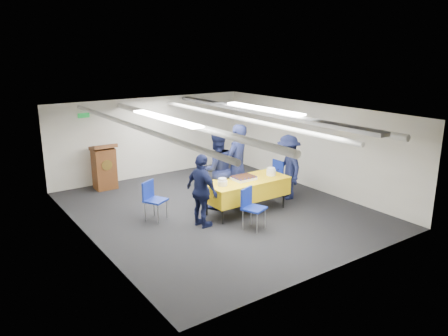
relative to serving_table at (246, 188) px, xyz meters
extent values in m
plane|color=black|center=(-0.46, 0.47, -0.56)|extent=(7.00, 7.00, 0.00)
cube|color=silver|center=(-0.46, 3.96, 0.59)|extent=(6.00, 0.02, 2.30)
cube|color=silver|center=(-3.45, 0.47, 0.59)|extent=(0.02, 7.00, 2.30)
cube|color=silver|center=(2.53, 0.47, 0.59)|extent=(0.02, 7.00, 2.30)
cube|color=silver|center=(-0.46, 0.47, 1.73)|extent=(6.00, 7.00, 0.02)
cylinder|color=silver|center=(-2.46, 0.47, 1.62)|extent=(0.10, 6.90, 0.10)
cylinder|color=silver|center=(-1.36, 0.47, 1.58)|extent=(0.14, 6.90, 0.14)
cylinder|color=silver|center=(0.14, 0.47, 1.54)|extent=(0.10, 6.90, 0.10)
cylinder|color=silver|center=(1.44, 0.47, 1.50)|extent=(0.14, 6.90, 0.14)
cube|color=gray|center=(0.74, 0.47, 1.64)|extent=(0.28, 6.90, 0.08)
cube|color=white|center=(-1.76, 0.47, 1.71)|extent=(0.25, 2.60, 0.04)
cube|color=white|center=(0.84, 0.47, 1.71)|extent=(0.25, 2.60, 0.04)
cube|color=#0C591E|center=(-2.36, 3.94, 1.39)|extent=(0.30, 0.04, 0.12)
cylinder|color=black|center=(-0.87, -0.32, -0.38)|extent=(0.04, 0.04, 0.36)
cylinder|color=black|center=(0.87, -0.32, -0.38)|extent=(0.04, 0.04, 0.36)
cylinder|color=black|center=(-0.87, 0.32, -0.38)|extent=(0.04, 0.04, 0.36)
cylinder|color=black|center=(0.87, 0.32, -0.38)|extent=(0.04, 0.04, 0.36)
cube|color=yellow|center=(0.00, 0.00, -0.01)|extent=(1.97, 0.85, 0.39)
cube|color=yellow|center=(0.00, 0.00, 0.20)|extent=(1.99, 0.87, 0.03)
cube|color=white|center=(-0.06, 0.03, 0.24)|extent=(0.50, 0.40, 0.06)
cube|color=black|center=(-0.06, 0.03, 0.28)|extent=(0.48, 0.38, 0.03)
sphere|color=#100E83|center=(-0.28, -0.15, 0.28)|extent=(0.04, 0.04, 0.04)
sphere|color=#100E83|center=(-0.28, 0.21, 0.28)|extent=(0.04, 0.04, 0.04)
sphere|color=#100E83|center=(-0.17, -0.15, 0.28)|extent=(0.04, 0.04, 0.04)
sphere|color=#100E83|center=(-0.17, 0.21, 0.28)|extent=(0.04, 0.04, 0.04)
sphere|color=#100E83|center=(-0.06, -0.15, 0.28)|extent=(0.04, 0.04, 0.04)
sphere|color=#100E83|center=(-0.06, 0.21, 0.28)|extent=(0.04, 0.04, 0.04)
sphere|color=#100E83|center=(0.05, -0.15, 0.28)|extent=(0.04, 0.04, 0.04)
sphere|color=#100E83|center=(0.05, 0.21, 0.28)|extent=(0.04, 0.04, 0.04)
sphere|color=#100E83|center=(0.16, -0.15, 0.28)|extent=(0.04, 0.04, 0.04)
sphere|color=#100E83|center=(0.16, 0.21, 0.28)|extent=(0.04, 0.04, 0.04)
sphere|color=#100E83|center=(-0.30, -0.06, 0.28)|extent=(0.04, 0.04, 0.04)
sphere|color=#100E83|center=(0.18, -0.06, 0.28)|extent=(0.04, 0.04, 0.04)
sphere|color=#100E83|center=(-0.30, 0.03, 0.28)|extent=(0.04, 0.04, 0.04)
sphere|color=#100E83|center=(0.18, 0.03, 0.28)|extent=(0.04, 0.04, 0.04)
sphere|color=#100E83|center=(-0.30, 0.12, 0.28)|extent=(0.04, 0.04, 0.04)
sphere|color=#100E83|center=(0.18, 0.12, 0.28)|extent=(0.04, 0.04, 0.04)
cylinder|color=white|center=(-0.70, -0.05, 0.27)|extent=(0.21, 0.21, 0.11)
cylinder|color=white|center=(-0.70, -0.05, 0.35)|extent=(0.17, 0.17, 0.05)
cylinder|color=white|center=(0.69, -0.05, 0.28)|extent=(0.22, 0.22, 0.13)
cylinder|color=white|center=(0.69, -0.05, 0.37)|extent=(0.18, 0.18, 0.05)
cube|color=brown|center=(-2.06, 3.52, -0.01)|extent=(0.55, 0.45, 1.10)
cube|color=brown|center=(-2.06, 3.49, 0.59)|extent=(0.62, 0.53, 0.21)
cylinder|color=gold|center=(-2.06, 3.29, 0.14)|extent=(0.28, 0.02, 0.28)
cylinder|color=gray|center=(-0.58, -1.11, -0.34)|extent=(0.02, 0.02, 0.43)
cylinder|color=gray|center=(-0.26, -0.99, -0.34)|extent=(0.02, 0.02, 0.43)
cylinder|color=gray|center=(-0.70, -0.79, -0.34)|extent=(0.02, 0.02, 0.43)
cylinder|color=gray|center=(-0.38, -0.67, -0.34)|extent=(0.02, 0.02, 0.43)
cube|color=navy|center=(-0.48, -0.89, -0.11)|extent=(0.54, 0.54, 0.04)
cube|color=navy|center=(-0.55, -0.71, 0.11)|extent=(0.39, 0.18, 0.40)
cylinder|color=gray|center=(1.14, 0.78, -0.34)|extent=(0.02, 0.02, 0.43)
cylinder|color=gray|center=(1.15, 0.44, -0.34)|extent=(0.02, 0.02, 0.43)
cylinder|color=gray|center=(1.48, 0.78, -0.34)|extent=(0.02, 0.02, 0.43)
cylinder|color=gray|center=(1.49, 0.44, -0.34)|extent=(0.02, 0.02, 0.43)
cube|color=navy|center=(1.31, 0.61, -0.11)|extent=(0.42, 0.42, 0.04)
cube|color=navy|center=(1.50, 0.61, 0.11)|extent=(0.04, 0.40, 0.40)
cylinder|color=gray|center=(-2.00, 0.50, -0.34)|extent=(0.02, 0.02, 0.43)
cylinder|color=gray|center=(-1.70, 0.67, -0.34)|extent=(0.02, 0.02, 0.43)
cylinder|color=gray|center=(-2.17, 0.80, -0.34)|extent=(0.02, 0.02, 0.43)
cylinder|color=gray|center=(-1.87, 0.96, -0.34)|extent=(0.02, 0.02, 0.43)
cube|color=navy|center=(-1.93, 0.73, -0.11)|extent=(0.57, 0.57, 0.04)
cube|color=navy|center=(-2.03, 0.90, 0.11)|extent=(0.37, 0.23, 0.40)
imported|color=black|center=(0.08, 0.47, 0.42)|extent=(0.83, 0.68, 1.97)
imported|color=black|center=(-0.41, 0.61, 0.37)|extent=(1.03, 0.87, 1.86)
imported|color=black|center=(-1.29, -0.15, 0.23)|extent=(0.50, 0.96, 1.57)
imported|color=black|center=(1.41, 0.14, 0.25)|extent=(0.89, 1.18, 1.62)
camera|label=1|loc=(-5.84, -7.49, 3.12)|focal=35.00mm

